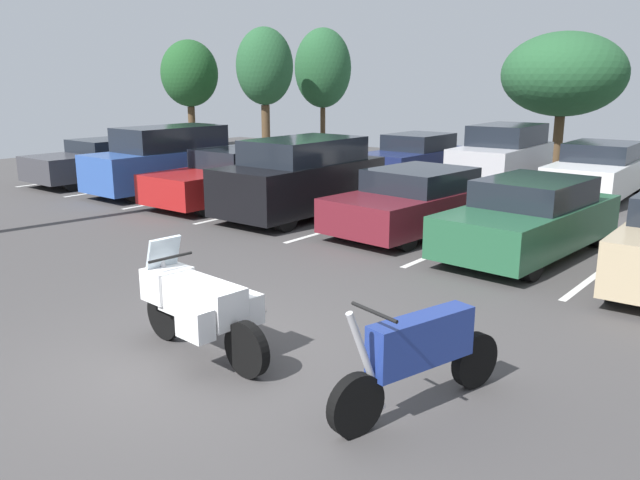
{
  "coord_description": "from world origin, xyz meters",
  "views": [
    {
      "loc": [
        5.61,
        -4.66,
        3.26
      ],
      "look_at": [
        0.0,
        2.27,
        1.03
      ],
      "focal_mm": 36.1,
      "sensor_mm": 36.0,
      "label": 1
    }
  ],
  "objects_px": {
    "car_red": "(227,178)",
    "car_far_navy": "(415,158)",
    "motorcycle_second": "(420,354)",
    "car_far_white": "(598,172)",
    "car_maroon": "(417,201)",
    "motorcycle_touring": "(197,304)",
    "car_green": "(530,218)",
    "car_charcoal": "(104,161)",
    "car_blue": "(165,160)",
    "car_far_silver": "(503,157)",
    "car_black": "(301,178)"
  },
  "relations": [
    {
      "from": "car_red",
      "to": "car_far_navy",
      "type": "xyz_separation_m",
      "value": [
        1.89,
        6.63,
        0.06
      ]
    },
    {
      "from": "motorcycle_second",
      "to": "car_far_white",
      "type": "height_order",
      "value": "car_far_white"
    },
    {
      "from": "motorcycle_second",
      "to": "car_maroon",
      "type": "height_order",
      "value": "car_maroon"
    },
    {
      "from": "motorcycle_touring",
      "to": "car_far_white",
      "type": "height_order",
      "value": "car_far_white"
    },
    {
      "from": "car_green",
      "to": "car_far_navy",
      "type": "distance_m",
      "value": 9.29
    },
    {
      "from": "car_red",
      "to": "motorcycle_touring",
      "type": "bearing_deg",
      "value": -45.12
    },
    {
      "from": "car_charcoal",
      "to": "car_blue",
      "type": "height_order",
      "value": "car_blue"
    },
    {
      "from": "car_far_silver",
      "to": "car_far_white",
      "type": "relative_size",
      "value": 0.92
    },
    {
      "from": "car_green",
      "to": "car_far_navy",
      "type": "relative_size",
      "value": 1.03
    },
    {
      "from": "motorcycle_second",
      "to": "car_maroon",
      "type": "distance_m",
      "value": 8.03
    },
    {
      "from": "car_red",
      "to": "car_far_white",
      "type": "bearing_deg",
      "value": 43.24
    },
    {
      "from": "car_blue",
      "to": "motorcycle_touring",
      "type": "bearing_deg",
      "value": -36.18
    },
    {
      "from": "car_far_silver",
      "to": "car_far_navy",
      "type": "bearing_deg",
      "value": -171.03
    },
    {
      "from": "car_black",
      "to": "car_far_silver",
      "type": "relative_size",
      "value": 1.05
    },
    {
      "from": "car_charcoal",
      "to": "car_far_navy",
      "type": "height_order",
      "value": "car_far_navy"
    },
    {
      "from": "motorcycle_touring",
      "to": "car_far_navy",
      "type": "bearing_deg",
      "value": 110.59
    },
    {
      "from": "car_maroon",
      "to": "car_green",
      "type": "height_order",
      "value": "car_green"
    },
    {
      "from": "motorcycle_second",
      "to": "car_far_navy",
      "type": "bearing_deg",
      "value": 120.96
    },
    {
      "from": "car_red",
      "to": "car_green",
      "type": "bearing_deg",
      "value": -0.11
    },
    {
      "from": "car_red",
      "to": "car_far_white",
      "type": "relative_size",
      "value": 0.95
    },
    {
      "from": "motorcycle_second",
      "to": "motorcycle_touring",
      "type": "bearing_deg",
      "value": -169.91
    },
    {
      "from": "motorcycle_touring",
      "to": "car_green",
      "type": "distance_m",
      "value": 7.17
    },
    {
      "from": "car_charcoal",
      "to": "car_far_navy",
      "type": "relative_size",
      "value": 1.04
    },
    {
      "from": "car_charcoal",
      "to": "car_far_silver",
      "type": "bearing_deg",
      "value": 33.59
    },
    {
      "from": "motorcycle_second",
      "to": "car_charcoal",
      "type": "distance_m",
      "value": 17.03
    },
    {
      "from": "motorcycle_second",
      "to": "car_charcoal",
      "type": "relative_size",
      "value": 0.48
    },
    {
      "from": "car_black",
      "to": "car_green",
      "type": "distance_m",
      "value": 5.76
    },
    {
      "from": "car_black",
      "to": "car_far_white",
      "type": "xyz_separation_m",
      "value": [
        4.92,
        7.07,
        -0.19
      ]
    },
    {
      "from": "car_blue",
      "to": "car_maroon",
      "type": "bearing_deg",
      "value": 1.67
    },
    {
      "from": "car_far_silver",
      "to": "car_far_white",
      "type": "height_order",
      "value": "car_far_silver"
    },
    {
      "from": "car_far_silver",
      "to": "motorcycle_second",
      "type": "bearing_deg",
      "value": -69.52
    },
    {
      "from": "car_red",
      "to": "car_black",
      "type": "bearing_deg",
      "value": 0.53
    },
    {
      "from": "car_charcoal",
      "to": "car_far_white",
      "type": "distance_m",
      "value": 15.16
    },
    {
      "from": "car_maroon",
      "to": "car_far_silver",
      "type": "height_order",
      "value": "car_far_silver"
    },
    {
      "from": "motorcycle_second",
      "to": "car_charcoal",
      "type": "bearing_deg",
      "value": 157.15
    },
    {
      "from": "motorcycle_touring",
      "to": "car_blue",
      "type": "height_order",
      "value": "car_blue"
    },
    {
      "from": "car_green",
      "to": "car_far_white",
      "type": "bearing_deg",
      "value": 96.68
    },
    {
      "from": "motorcycle_second",
      "to": "car_maroon",
      "type": "xyz_separation_m",
      "value": [
        -4.12,
        6.89,
        0.07
      ]
    },
    {
      "from": "motorcycle_touring",
      "to": "car_green",
      "type": "relative_size",
      "value": 0.49
    },
    {
      "from": "motorcycle_second",
      "to": "car_black",
      "type": "xyz_separation_m",
      "value": [
        -7.19,
        6.59,
        0.34
      ]
    },
    {
      "from": "motorcycle_second",
      "to": "car_blue",
      "type": "bearing_deg",
      "value": 152.07
    },
    {
      "from": "car_far_navy",
      "to": "car_black",
      "type": "bearing_deg",
      "value": -83.7
    },
    {
      "from": "car_blue",
      "to": "car_far_white",
      "type": "relative_size",
      "value": 0.97
    },
    {
      "from": "motorcycle_touring",
      "to": "car_far_silver",
      "type": "xyz_separation_m",
      "value": [
        -2.32,
        14.14,
        0.3
      ]
    },
    {
      "from": "car_maroon",
      "to": "car_green",
      "type": "distance_m",
      "value": 2.7
    },
    {
      "from": "car_black",
      "to": "car_red",
      "type": "bearing_deg",
      "value": -179.47
    },
    {
      "from": "car_maroon",
      "to": "car_far_navy",
      "type": "distance_m",
      "value": 7.37
    },
    {
      "from": "motorcycle_second",
      "to": "car_black",
      "type": "relative_size",
      "value": 0.49
    },
    {
      "from": "motorcycle_touring",
      "to": "car_far_white",
      "type": "relative_size",
      "value": 0.48
    },
    {
      "from": "car_blue",
      "to": "car_green",
      "type": "bearing_deg",
      "value": -0.47
    }
  ]
}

